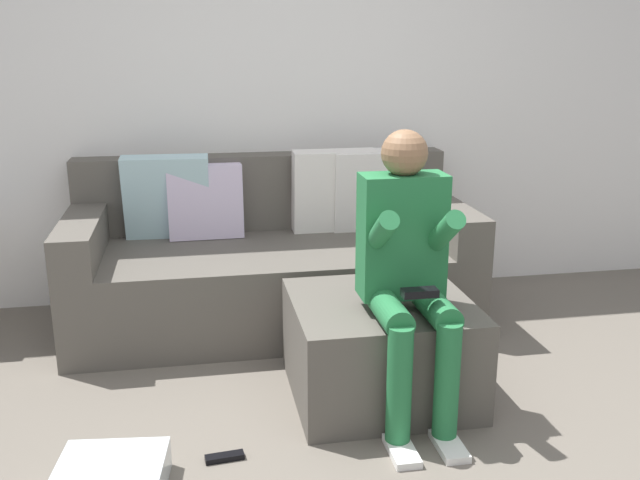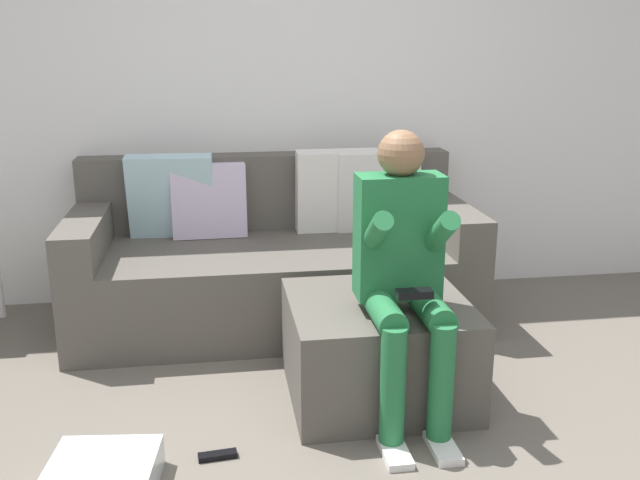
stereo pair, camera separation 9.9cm
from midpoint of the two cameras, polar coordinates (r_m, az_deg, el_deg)
The scene contains 6 objects.
wall_back at distance 4.32m, azimuth -1.52°, elevation 12.02°, with size 5.51×0.10×2.51m, color white.
couch_sectional at distance 4.01m, azimuth -2.97°, elevation -1.59°, with size 2.18×0.98×0.94m.
ottoman at distance 3.19m, azimuth 5.55°, elevation -8.68°, with size 0.78×0.74×0.45m, color #59544C.
person_seated at distance 2.87m, azimuth 7.75°, elevation -1.91°, with size 0.35×0.61×1.20m.
storage_bin at distance 2.73m, azimuth -16.08°, elevation -17.85°, with size 0.37×0.35×0.12m, color silver.
remote_by_storage_bin at distance 2.85m, azimuth -7.22°, elevation -16.86°, with size 0.15×0.04×0.02m, color black.
Camera 2 is at (-0.49, -2.06, 1.55)m, focal length 39.71 mm.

